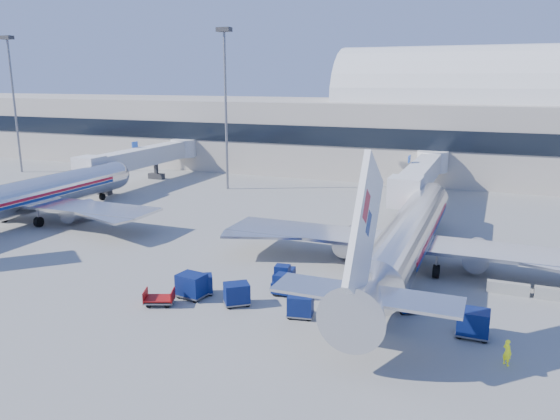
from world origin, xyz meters
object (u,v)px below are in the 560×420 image
at_px(barrier_near, 508,288).
at_px(cart_train_c, 192,285).
at_px(airliner_main, 407,237).
at_px(cart_solo_near, 301,306).
at_px(jetbridge_mid, 147,156).
at_px(tug_left, 284,275).
at_px(ramp_worker, 507,352).
at_px(cart_train_b, 202,284).
at_px(cart_solo_far, 473,323).
at_px(airliner_mid, 26,197).
at_px(tug_right, 403,299).
at_px(tug_lead, 288,286).
at_px(cart_open_red, 160,300).
at_px(jetbridge_near, 422,173).
at_px(mast_far_west, 12,84).
at_px(mast_west, 225,86).
at_px(barrier_mid, 557,295).
at_px(cart_train_a, 237,294).

relative_size(barrier_near, cart_train_c, 1.34).
bearing_deg(airliner_main, cart_solo_near, -112.52).
relative_size(airliner_main, jetbridge_mid, 1.35).
bearing_deg(tug_left, ramp_worker, -119.81).
bearing_deg(cart_train_b, cart_solo_far, -31.10).
relative_size(airliner_main, tug_left, 13.94).
relative_size(cart_train_c, ramp_worker, 1.45).
bearing_deg(barrier_near, jetbridge_mid, 151.20).
height_order(airliner_mid, tug_right, airliner_mid).
xyz_separation_m(jetbridge_mid, cart_solo_near, (39.35, -38.47, -3.10)).
bearing_deg(ramp_worker, barrier_near, -46.67).
bearing_deg(tug_lead, cart_open_red, -147.49).
relative_size(tug_lead, tug_left, 0.94).
height_order(jetbridge_near, ramp_worker, jetbridge_near).
bearing_deg(mast_far_west, cart_open_red, -35.71).
relative_size(tug_right, cart_open_red, 1.03).
distance_m(jetbridge_mid, cart_open_red, 49.98).
bearing_deg(airliner_main, jetbridge_mid, 149.36).
bearing_deg(mast_far_west, jetbridge_mid, 1.81).
bearing_deg(ramp_worker, cart_solo_far, -12.12).
bearing_deg(jetbridge_mid, mast_west, -3.21).
bearing_deg(barrier_near, tug_lead, -157.12).
relative_size(tug_left, cart_solo_far, 1.32).
bearing_deg(cart_solo_far, mast_far_west, 154.78).
height_order(jetbridge_near, jetbridge_mid, same).
height_order(airliner_mid, cart_open_red, airliner_mid).
bearing_deg(cart_train_c, cart_solo_far, 10.95).
xyz_separation_m(cart_train_c, ramp_worker, (21.50, -1.84, -0.19)).
relative_size(tug_right, cart_solo_near, 1.28).
distance_m(tug_left, cart_solo_near, 6.29).
relative_size(cart_open_red, ramp_worker, 1.58).
relative_size(jetbridge_near, mast_far_west, 1.22).
bearing_deg(barrier_mid, jetbridge_mid, 152.65).
relative_size(mast_far_west, cart_solo_far, 11.14).
relative_size(tug_left, cart_open_red, 1.09).
relative_size(jetbridge_near, barrier_mid, 9.17).
bearing_deg(cart_solo_far, tug_left, 164.49).
relative_size(airliner_mid, cart_train_c, 16.58).
height_order(tug_lead, cart_train_b, tug_lead).
height_order(jetbridge_mid, mast_far_west, mast_far_west).
relative_size(jetbridge_mid, mast_far_west, 1.22).
distance_m(cart_train_b, cart_solo_far, 19.21).
distance_m(mast_far_west, cart_train_c, 69.10).
bearing_deg(tug_lead, cart_train_b, -160.43).
height_order(airliner_main, jetbridge_mid, airliner_main).
height_order(cart_train_a, ramp_worker, cart_train_a).
bearing_deg(cart_train_c, jetbridge_mid, 136.61).
xyz_separation_m(jetbridge_mid, cart_train_b, (31.12, -37.43, -3.14)).
distance_m(tug_left, cart_train_a, 5.35).
bearing_deg(tug_left, tug_right, -104.51).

